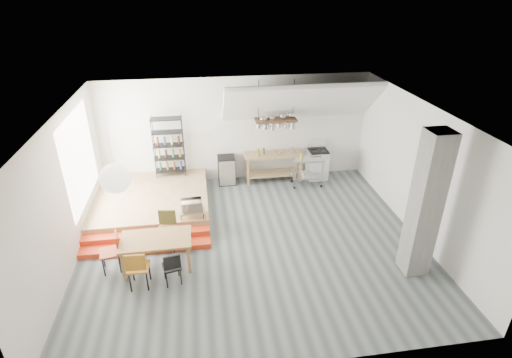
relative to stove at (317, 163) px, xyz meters
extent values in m
plane|color=#4A5456|center=(-2.50, -3.16, -0.48)|extent=(8.00, 8.00, 0.00)
cube|color=silver|center=(-2.50, 0.34, 1.12)|extent=(8.00, 0.04, 3.20)
cube|color=silver|center=(-6.50, -3.16, 1.12)|extent=(0.04, 7.00, 3.20)
cube|color=silver|center=(1.50, -3.16, 1.12)|extent=(0.04, 7.00, 3.20)
cube|color=white|center=(-2.50, -3.16, 2.72)|extent=(8.00, 7.00, 0.02)
cube|color=white|center=(-0.70, -0.26, 2.07)|extent=(4.40, 1.44, 1.32)
cube|color=white|center=(-6.48, -1.66, 1.32)|extent=(0.02, 2.50, 2.20)
cube|color=olive|center=(-5.00, -1.16, -0.28)|extent=(3.00, 3.00, 0.40)
cube|color=red|center=(-5.00, -3.11, -0.41)|extent=(3.00, 0.35, 0.13)
cube|color=red|center=(-5.00, -2.76, -0.35)|extent=(3.00, 0.35, 0.27)
cube|color=slate|center=(0.80, -4.66, 1.12)|extent=(0.50, 0.50, 3.20)
cube|color=olive|center=(-1.40, -0.01, 0.40)|extent=(1.80, 0.60, 0.06)
cube|color=olive|center=(-1.40, -0.01, -0.23)|extent=(1.70, 0.55, 0.04)
cube|color=olive|center=(-0.58, 0.21, -0.05)|extent=(0.06, 0.06, 0.86)
cube|color=olive|center=(-2.22, 0.21, -0.05)|extent=(0.06, 0.06, 0.86)
cube|color=olive|center=(-0.58, -0.23, -0.05)|extent=(0.06, 0.06, 0.86)
cube|color=olive|center=(-2.22, -0.23, -0.05)|extent=(0.06, 0.06, 0.86)
cube|color=white|center=(0.00, -0.01, -0.03)|extent=(0.60, 0.60, 0.90)
cube|color=black|center=(0.00, -0.01, 0.44)|extent=(0.58, 0.58, 0.03)
cube|color=white|center=(0.00, 0.27, 0.57)|extent=(0.60, 0.05, 0.25)
cylinder|color=black|center=(0.14, 0.13, 0.46)|extent=(0.18, 0.18, 0.02)
cylinder|color=black|center=(-0.14, 0.13, 0.46)|extent=(0.18, 0.18, 0.02)
cylinder|color=black|center=(0.14, -0.15, 0.46)|extent=(0.18, 0.18, 0.02)
cylinder|color=black|center=(-0.14, -0.15, 0.46)|extent=(0.18, 0.18, 0.02)
cube|color=#442F1B|center=(-1.40, -0.21, 1.57)|extent=(1.20, 0.50, 0.05)
cylinder|color=black|center=(-1.90, -0.21, 2.14)|extent=(0.02, 0.02, 1.15)
cylinder|color=black|center=(-0.90, -0.21, 2.14)|extent=(0.02, 0.02, 1.15)
cylinder|color=silver|center=(-1.90, -0.26, 1.43)|extent=(0.16, 0.16, 0.12)
cylinder|color=silver|center=(-1.70, -0.26, 1.41)|extent=(0.20, 0.20, 0.16)
cylinder|color=silver|center=(-1.50, -0.26, 1.39)|extent=(0.16, 0.16, 0.20)
cylinder|color=silver|center=(-1.30, -0.26, 1.43)|extent=(0.20, 0.20, 0.12)
cylinder|color=silver|center=(-1.10, -0.26, 1.41)|extent=(0.16, 0.16, 0.16)
cylinder|color=silver|center=(-0.90, -0.26, 1.39)|extent=(0.20, 0.20, 0.20)
cylinder|color=black|center=(-4.08, 0.22, 0.82)|extent=(0.02, 0.02, 1.80)
cylinder|color=black|center=(-4.92, 0.22, 0.82)|extent=(0.02, 0.02, 1.80)
cylinder|color=black|center=(-4.08, -0.14, 0.82)|extent=(0.02, 0.02, 1.80)
cylinder|color=black|center=(-4.92, -0.14, 0.82)|extent=(0.02, 0.02, 1.80)
cube|color=black|center=(-4.50, 0.04, 0.07)|extent=(0.88, 0.38, 0.02)
cube|color=black|center=(-4.50, 0.04, 0.47)|extent=(0.88, 0.38, 0.02)
cube|color=black|center=(-4.50, 0.04, 0.87)|extent=(0.88, 0.38, 0.02)
cube|color=black|center=(-4.50, 0.04, 1.27)|extent=(0.88, 0.38, 0.02)
cube|color=black|center=(-4.50, 0.04, 1.67)|extent=(0.88, 0.38, 0.03)
cylinder|color=#2D7137|center=(-4.50, 0.04, 0.21)|extent=(0.07, 0.07, 0.24)
cylinder|color=#936218|center=(-4.50, 0.04, 0.61)|extent=(0.07, 0.07, 0.24)
cylinder|color=brown|center=(-4.50, 0.04, 1.01)|extent=(0.07, 0.07, 0.24)
cube|color=olive|center=(-3.90, -2.41, 0.07)|extent=(0.60, 0.40, 0.03)
cylinder|color=black|center=(-3.63, -2.24, -0.01)|extent=(0.02, 0.02, 0.13)
cylinder|color=black|center=(-4.17, -2.24, -0.01)|extent=(0.02, 0.02, 0.13)
cylinder|color=black|center=(-3.63, -2.58, -0.01)|extent=(0.02, 0.02, 0.13)
cylinder|color=black|center=(-4.17, -2.58, -0.01)|extent=(0.02, 0.02, 0.13)
sphere|color=white|center=(-5.27, -3.71, 1.72)|extent=(0.60, 0.60, 0.60)
cube|color=olive|center=(-4.67, -3.71, 0.20)|extent=(1.51, 0.86, 0.06)
cube|color=olive|center=(-4.00, -3.34, -0.15)|extent=(0.07, 0.07, 0.66)
cube|color=olive|center=(-5.35, -3.36, -0.15)|extent=(0.07, 0.07, 0.66)
cube|color=olive|center=(-3.99, -4.06, -0.15)|extent=(0.07, 0.07, 0.66)
cube|color=olive|center=(-5.34, -4.07, -0.15)|extent=(0.07, 0.07, 0.66)
cube|color=#B1721E|center=(-4.99, -4.32, -0.01)|extent=(0.44, 0.44, 0.04)
cube|color=#B1721E|center=(-5.00, -4.51, 0.25)|extent=(0.40, 0.06, 0.37)
cylinder|color=black|center=(-5.17, -4.48, -0.25)|extent=(0.03, 0.03, 0.46)
cylinder|color=black|center=(-4.83, -4.49, -0.25)|extent=(0.03, 0.03, 0.46)
cylinder|color=black|center=(-5.15, -4.14, -0.25)|extent=(0.03, 0.03, 0.46)
cylinder|color=black|center=(-4.82, -4.16, -0.25)|extent=(0.03, 0.03, 0.46)
cube|color=black|center=(-4.34, -4.31, -0.07)|extent=(0.43, 0.43, 0.04)
cube|color=black|center=(-4.30, -4.47, 0.15)|extent=(0.34, 0.11, 0.32)
cylinder|color=black|center=(-4.45, -4.48, -0.28)|extent=(0.03, 0.03, 0.40)
cylinder|color=black|center=(-4.17, -4.42, -0.28)|extent=(0.03, 0.03, 0.40)
cylinder|color=black|center=(-4.51, -4.20, -0.28)|extent=(0.03, 0.03, 0.40)
cylinder|color=black|center=(-4.23, -4.14, -0.28)|extent=(0.03, 0.03, 0.40)
cube|color=brown|center=(-4.49, -3.10, -0.01)|extent=(0.48, 0.48, 0.04)
cube|color=brown|center=(-4.46, -2.91, 0.25)|extent=(0.40, 0.10, 0.37)
cylinder|color=black|center=(-4.30, -2.96, -0.25)|extent=(0.03, 0.03, 0.46)
cylinder|color=black|center=(-4.63, -2.91, -0.25)|extent=(0.03, 0.03, 0.46)
cylinder|color=black|center=(-4.35, -3.29, -0.25)|extent=(0.03, 0.03, 0.46)
cylinder|color=black|center=(-4.68, -3.24, -0.25)|extent=(0.03, 0.03, 0.46)
cube|color=#AD3A18|center=(-5.65, -3.72, -0.02)|extent=(0.48, 0.48, 0.04)
cube|color=#AD3A18|center=(-5.47, -3.68, 0.24)|extent=(0.11, 0.39, 0.36)
cylinder|color=black|center=(-5.46, -3.85, -0.26)|extent=(0.03, 0.03, 0.45)
cylinder|color=black|center=(-5.52, -3.53, -0.26)|extent=(0.03, 0.03, 0.45)
cylinder|color=black|center=(-5.78, -3.91, -0.26)|extent=(0.03, 0.03, 0.45)
cylinder|color=black|center=(-5.84, -3.59, -0.26)|extent=(0.03, 0.03, 0.45)
cube|color=silver|center=(-0.45, -0.46, 0.39)|extent=(0.90, 0.52, 0.04)
cube|color=silver|center=(-0.45, -0.46, -0.19)|extent=(0.90, 0.52, 0.03)
cylinder|color=silver|center=(-0.03, -0.25, -0.04)|extent=(0.03, 0.03, 0.85)
sphere|color=black|center=(-0.03, -0.25, -0.44)|extent=(0.08, 0.08, 0.08)
cylinder|color=silver|center=(-0.86, -0.23, -0.04)|extent=(0.03, 0.03, 0.85)
sphere|color=black|center=(-0.86, -0.23, -0.44)|extent=(0.08, 0.08, 0.08)
cylinder|color=silver|center=(-0.04, -0.69, -0.04)|extent=(0.03, 0.03, 0.85)
sphere|color=black|center=(-0.04, -0.69, -0.44)|extent=(0.08, 0.08, 0.08)
cylinder|color=silver|center=(-0.87, -0.66, -0.04)|extent=(0.03, 0.03, 0.85)
sphere|color=black|center=(-0.87, -0.66, -0.44)|extent=(0.08, 0.08, 0.08)
cube|color=black|center=(-2.85, 0.04, -0.05)|extent=(0.51, 0.51, 0.87)
imported|color=beige|center=(-3.90, -2.41, 0.22)|extent=(0.52, 0.37, 0.28)
imported|color=silver|center=(-1.24, -0.06, 0.46)|extent=(0.24, 0.24, 0.05)
camera|label=1|loc=(-3.59, -10.98, 5.21)|focal=28.00mm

